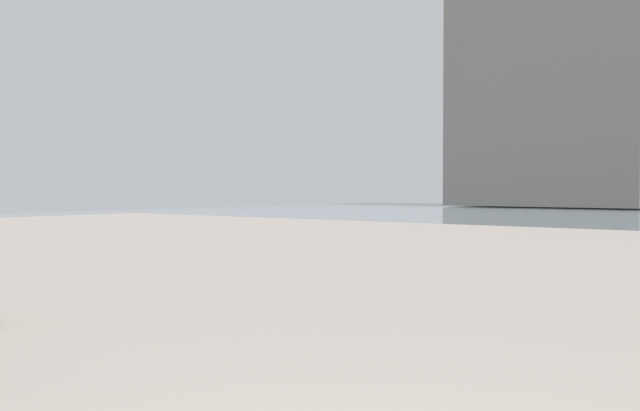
% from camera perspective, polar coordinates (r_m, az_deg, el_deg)
% --- Properties ---
extents(building_annex, '(17.25, 11.55, 23.14)m').
position_cam_1_polar(building_annex, '(68.82, 18.80, 9.67)').
color(building_annex, gray).
rests_on(building_annex, ground).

